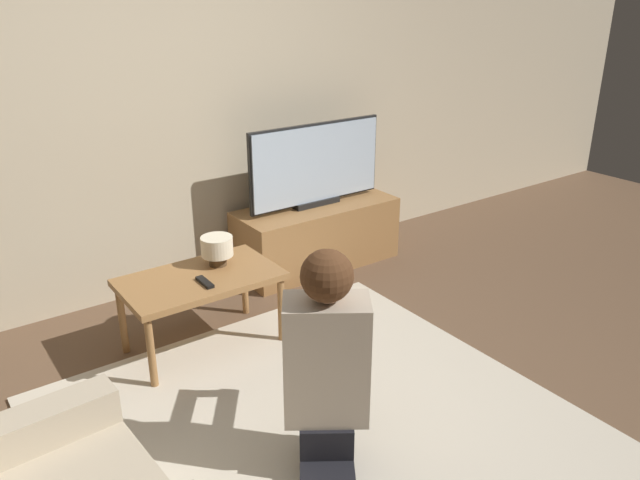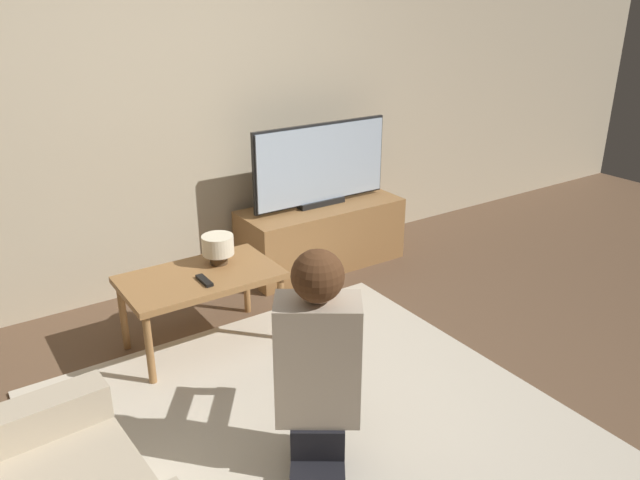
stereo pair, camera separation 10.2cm
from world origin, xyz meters
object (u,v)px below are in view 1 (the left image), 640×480
Objects in this scene: person_kneeling at (326,364)px; table_lamp at (217,248)px; tv at (316,165)px; coffee_table at (200,284)px.

person_kneeling is 5.55× the size of table_lamp.
coffee_table is (-1.18, -0.56, -0.36)m from tv.
person_kneeling is (-0.01, -1.18, 0.13)m from coffee_table.
tv reaches higher than table_lamp.
person_kneeling is at bearing -124.20° from tv.
coffee_table is at bearing -154.55° from tv.
tv reaches higher than person_kneeling.
person_kneeling is (-1.19, -1.75, -0.24)m from tv.
coffee_table is 0.23m from table_lamp.
tv is 1.15m from table_lamp.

